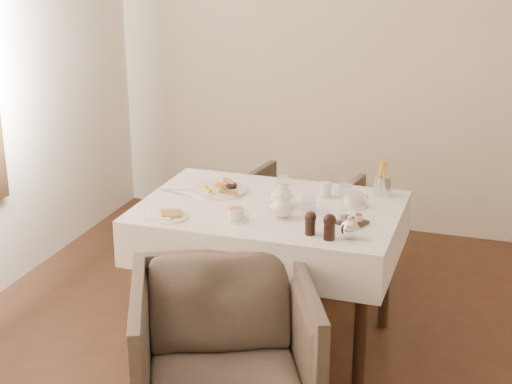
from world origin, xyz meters
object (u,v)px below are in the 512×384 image
Objects in this scene: armchair_near at (224,355)px; table at (270,227)px; armchair_far at (295,225)px; teapot_centre at (281,195)px; breakfast_plate at (219,189)px.

table is at bearing 68.32° from armchair_near.
teapot_centre is (0.16, -0.85, 0.50)m from armchair_far.
table is at bearing -155.74° from teapot_centre.
armchair_far is (-0.10, 0.86, -0.33)m from table.
table is at bearing 106.04° from armchair_far.
breakfast_plate is (-0.21, -0.73, 0.45)m from armchair_far.
armchair_near is 2.63× the size of breakfast_plate.
table is 1.87× the size of armchair_far.
teapot_centre is (0.02, 0.78, 0.46)m from armchair_near.
breakfast_plate is at bearing 87.08° from armchair_near.
breakfast_plate is at bearing 157.96° from table.
breakfast_plate is 1.97× the size of teapot_centre.
armchair_near is 5.18× the size of teapot_centre.
breakfast_plate is at bearing 174.30° from teapot_centre.
table reaches higher than armchair_far.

